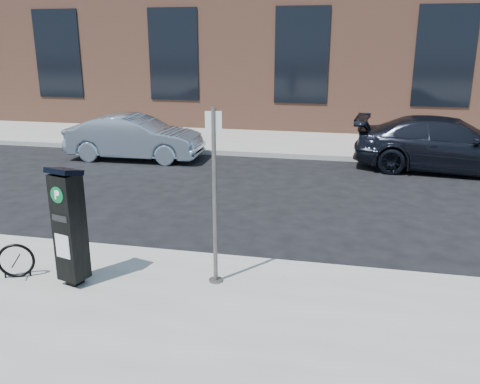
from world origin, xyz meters
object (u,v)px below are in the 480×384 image
(car_silver, at_px, (135,137))
(car_dark, at_px, (449,145))
(parking_kiosk, at_px, (69,225))
(sign_pole, at_px, (215,199))
(bike_rack, at_px, (16,261))

(car_silver, bearing_deg, car_dark, -88.68)
(car_dark, bearing_deg, parking_kiosk, 149.20)
(parking_kiosk, xyz_separation_m, car_silver, (-2.67, 8.32, -0.38))
(parking_kiosk, xyz_separation_m, car_dark, (6.53, 8.83, -0.31))
(sign_pole, bearing_deg, car_dark, 46.60)
(car_silver, relative_size, car_dark, 0.80)
(parking_kiosk, xyz_separation_m, sign_pole, (2.00, 0.51, 0.37))
(sign_pole, relative_size, car_dark, 0.50)
(bike_rack, xyz_separation_m, car_silver, (-1.72, 8.32, 0.27))
(bike_rack, bearing_deg, car_dark, 27.42)
(bike_rack, distance_m, car_dark, 11.57)
(car_silver, distance_m, car_dark, 9.21)
(parking_kiosk, distance_m, car_silver, 8.74)
(parking_kiosk, height_order, car_silver, parking_kiosk)
(parking_kiosk, relative_size, car_silver, 0.43)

